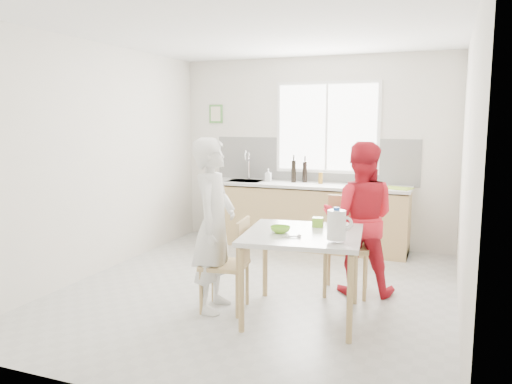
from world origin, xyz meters
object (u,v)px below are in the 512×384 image
person_white (214,225)px  wine_bottle_a (294,171)px  milk_jug (337,225)px  chair_far (347,240)px  person_red (360,218)px  dining_table (303,241)px  wine_bottle_b (305,172)px  bowl_green (280,229)px  chair_left (231,260)px  bowl_white (339,226)px

person_white → wine_bottle_a: 2.67m
milk_jug → wine_bottle_a: (-1.23, 2.79, 0.13)m
chair_far → person_red: person_red is taller
person_white → chair_far: bearing=-55.4°
dining_table → wine_bottle_b: 2.73m
wine_bottle_b → dining_table: bearing=-74.6°
chair_far → wine_bottle_b: bearing=111.4°
dining_table → bowl_green: bowl_green is taller
chair_far → wine_bottle_b: wine_bottle_b is taller
bowl_green → wine_bottle_b: bearing=101.1°
chair_left → milk_jug: bearing=74.4°
bowl_green → wine_bottle_a: bearing=104.4°
chair_left → person_white: bearing=-90.0°
chair_left → bowl_green: chair_left is taller
dining_table → person_red: bearing=67.1°
wine_bottle_a → chair_far: bearing=-56.6°
milk_jug → wine_bottle_b: bearing=103.4°
person_red → chair_far: bearing=-8.3°
chair_left → chair_far: bearing=128.7°
bowl_green → wine_bottle_a: (-0.68, 2.63, 0.25)m
chair_far → wine_bottle_a: bearing=116.0°
person_red → bowl_green: person_red is taller
person_white → bowl_green: bearing=-94.4°
bowl_green → milk_jug: 0.58m
person_white → bowl_white: 1.18m
dining_table → person_white: size_ratio=0.70×
person_white → bowl_white: size_ratio=8.59×
person_red → bowl_white: bearing=72.9°
person_white → bowl_white: (1.11, 0.39, -0.00)m
wine_bottle_a → bowl_white: bearing=-63.4°
chair_left → milk_jug: milk_jug is taller
dining_table → chair_far: bearing=74.4°
person_white → wine_bottle_b: (0.12, 2.72, 0.24)m
person_white → dining_table: bearing=-90.0°
milk_jug → dining_table: bearing=139.1°
dining_table → bowl_white: size_ratio=6.05×
dining_table → bowl_green: bearing=-158.6°
person_red → wine_bottle_a: size_ratio=4.98×
chair_far → person_white: 1.48m
bowl_white → wine_bottle_a: bearing=116.6°
dining_table → milk_jug: bearing=-33.5°
dining_table → chair_far: 0.91m
milk_jug → bowl_green: bearing=156.3°
chair_far → wine_bottle_b: size_ratio=3.37×
person_red → chair_left: bearing=35.0°
bowl_green → wine_bottle_b: size_ratio=0.61×
milk_jug → wine_bottle_a: bearing=106.4°
person_red → wine_bottle_a: (-1.23, 1.69, 0.28)m
person_white → wine_bottle_b: size_ratio=5.50×
dining_table → person_red: size_ratio=0.73×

